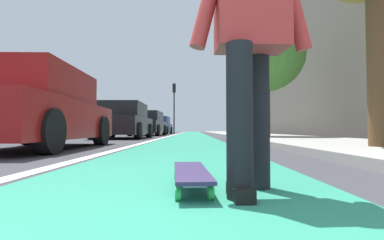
{
  "coord_description": "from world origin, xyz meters",
  "views": [
    {
      "loc": [
        -0.51,
        -0.17,
        0.36
      ],
      "look_at": [
        9.36,
        -0.11,
        0.7
      ],
      "focal_mm": 26.25,
      "sensor_mm": 36.0,
      "label": 1
    }
  ],
  "objects_px": {
    "skateboard": "(191,173)",
    "skater_person": "(250,30)",
    "traffic_light": "(174,99)",
    "pedestrian_distant": "(245,119)",
    "parked_car_far": "(148,124)",
    "parked_car_end": "(159,126)",
    "street_tree_mid": "(265,53)",
    "parked_car_mid": "(123,121)",
    "parked_car_near": "(36,110)"
  },
  "relations": [
    {
      "from": "pedestrian_distant",
      "to": "traffic_light",
      "type": "bearing_deg",
      "value": 21.07
    },
    {
      "from": "traffic_light",
      "to": "pedestrian_distant",
      "type": "relative_size",
      "value": 2.82
    },
    {
      "from": "parked_car_far",
      "to": "parked_car_end",
      "type": "bearing_deg",
      "value": 1.13
    },
    {
      "from": "skater_person",
      "to": "parked_car_near",
      "type": "height_order",
      "value": "skater_person"
    },
    {
      "from": "skater_person",
      "to": "parked_car_far",
      "type": "distance_m",
      "value": 16.24
    },
    {
      "from": "skateboard",
      "to": "parked_car_near",
      "type": "height_order",
      "value": "parked_car_near"
    },
    {
      "from": "skateboard",
      "to": "parked_car_mid",
      "type": "relative_size",
      "value": 0.21
    },
    {
      "from": "parked_car_end",
      "to": "pedestrian_distant",
      "type": "height_order",
      "value": "pedestrian_distant"
    },
    {
      "from": "parked_car_mid",
      "to": "street_tree_mid",
      "type": "bearing_deg",
      "value": -100.94
    },
    {
      "from": "parked_car_end",
      "to": "traffic_light",
      "type": "bearing_deg",
      "value": -45.23
    },
    {
      "from": "parked_car_end",
      "to": "skateboard",
      "type": "bearing_deg",
      "value": -172.44
    },
    {
      "from": "parked_car_near",
      "to": "traffic_light",
      "type": "relative_size",
      "value": 0.9
    },
    {
      "from": "skateboard",
      "to": "parked_car_far",
      "type": "bearing_deg",
      "value": 10.16
    },
    {
      "from": "parked_car_end",
      "to": "traffic_light",
      "type": "distance_m",
      "value": 2.94
    },
    {
      "from": "parked_car_far",
      "to": "pedestrian_distant",
      "type": "distance_m",
      "value": 6.46
    },
    {
      "from": "traffic_light",
      "to": "parked_car_far",
      "type": "bearing_deg",
      "value": 172.07
    },
    {
      "from": "traffic_light",
      "to": "pedestrian_distant",
      "type": "distance_m",
      "value": 12.23
    },
    {
      "from": "parked_car_far",
      "to": "street_tree_mid",
      "type": "xyz_separation_m",
      "value": [
        -6.86,
        -5.59,
        2.56
      ]
    },
    {
      "from": "skateboard",
      "to": "skater_person",
      "type": "relative_size",
      "value": 0.52
    },
    {
      "from": "parked_car_near",
      "to": "parked_car_far",
      "type": "distance_m",
      "value": 12.27
    },
    {
      "from": "skater_person",
      "to": "parked_car_mid",
      "type": "distance_m",
      "value": 10.68
    },
    {
      "from": "skateboard",
      "to": "parked_car_end",
      "type": "xyz_separation_m",
      "value": [
        22.27,
        2.96,
        0.62
      ]
    },
    {
      "from": "parked_car_far",
      "to": "parked_car_near",
      "type": "bearing_deg",
      "value": 179.43
    },
    {
      "from": "parked_car_mid",
      "to": "street_tree_mid",
      "type": "height_order",
      "value": "street_tree_mid"
    },
    {
      "from": "skateboard",
      "to": "pedestrian_distant",
      "type": "height_order",
      "value": "pedestrian_distant"
    },
    {
      "from": "street_tree_mid",
      "to": "parked_car_mid",
      "type": "bearing_deg",
      "value": 79.06
    },
    {
      "from": "parked_car_far",
      "to": "pedestrian_distant",
      "type": "bearing_deg",
      "value": -123.26
    },
    {
      "from": "skater_person",
      "to": "parked_car_near",
      "type": "relative_size",
      "value": 0.4
    },
    {
      "from": "street_tree_mid",
      "to": "traffic_light",
      "type": "bearing_deg",
      "value": 17.26
    },
    {
      "from": "parked_car_end",
      "to": "parked_car_mid",
      "type": "bearing_deg",
      "value": -179.96
    },
    {
      "from": "traffic_light",
      "to": "pedestrian_distant",
      "type": "bearing_deg",
      "value": -158.93
    },
    {
      "from": "skater_person",
      "to": "pedestrian_distant",
      "type": "relative_size",
      "value": 1.02
    },
    {
      "from": "parked_car_near",
      "to": "parked_car_mid",
      "type": "distance_m",
      "value": 6.51
    },
    {
      "from": "street_tree_mid",
      "to": "parked_car_near",
      "type": "bearing_deg",
      "value": 133.4
    },
    {
      "from": "parked_car_mid",
      "to": "traffic_light",
      "type": "height_order",
      "value": "traffic_light"
    },
    {
      "from": "skateboard",
      "to": "pedestrian_distant",
      "type": "distance_m",
      "value": 12.53
    },
    {
      "from": "parked_car_far",
      "to": "pedestrian_distant",
      "type": "relative_size",
      "value": 2.84
    },
    {
      "from": "parked_car_end",
      "to": "pedestrian_distant",
      "type": "bearing_deg",
      "value": -151.17
    },
    {
      "from": "skater_person",
      "to": "parked_car_far",
      "type": "xyz_separation_m",
      "value": [
        15.92,
        3.17,
        -0.21
      ]
    },
    {
      "from": "parked_car_mid",
      "to": "parked_car_far",
      "type": "bearing_deg",
      "value": -1.18
    },
    {
      "from": "skateboard",
      "to": "parked_car_mid",
      "type": "bearing_deg",
      "value": 16.4
    },
    {
      "from": "parked_car_near",
      "to": "pedestrian_distant",
      "type": "distance_m",
      "value": 10.33
    },
    {
      "from": "traffic_light",
      "to": "parked_car_end",
      "type": "bearing_deg",
      "value": 134.77
    },
    {
      "from": "skater_person",
      "to": "pedestrian_distant",
      "type": "distance_m",
      "value": 12.58
    },
    {
      "from": "skateboard",
      "to": "skater_person",
      "type": "bearing_deg",
      "value": -113.39
    },
    {
      "from": "skateboard",
      "to": "parked_car_mid",
      "type": "xyz_separation_m",
      "value": [
        10.01,
        2.95,
        0.62
      ]
    },
    {
      "from": "skateboard",
      "to": "traffic_light",
      "type": "relative_size",
      "value": 0.19
    },
    {
      "from": "parked_car_far",
      "to": "parked_car_end",
      "type": "xyz_separation_m",
      "value": [
        6.5,
        0.13,
        -0.01
      ]
    },
    {
      "from": "parked_car_mid",
      "to": "parked_car_end",
      "type": "relative_size",
      "value": 0.91
    },
    {
      "from": "skater_person",
      "to": "traffic_light",
      "type": "xyz_separation_m",
      "value": [
        23.61,
        2.1,
        2.18
      ]
    }
  ]
}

